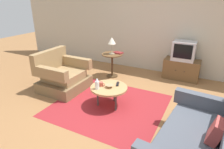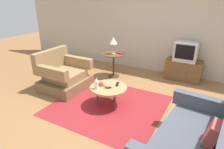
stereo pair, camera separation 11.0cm
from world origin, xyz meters
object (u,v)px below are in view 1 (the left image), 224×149
object	(u,v)px
couch	(196,145)
mug	(101,84)
coffee_table	(109,88)
television	(184,51)
armchair	(62,76)
side_table	(112,60)
bowl	(109,86)
tv_stand	(181,69)
vase	(97,84)
table_lamp	(112,41)
tv_remote_dark	(118,84)
book	(118,53)

from	to	relation	value
couch	mug	bearing A→B (deg)	73.69
coffee_table	television	distance (m)	2.28
armchair	side_table	xyz separation A→B (m)	(0.66, 1.17, 0.15)
television	bowl	distance (m)	2.28
couch	tv_stand	xyz separation A→B (m)	(-0.61, 2.78, -0.03)
side_table	coffee_table	bearing A→B (deg)	-64.96
couch	television	world-z (taller)	television
side_table	television	bearing A→B (deg)	21.99
vase	table_lamp	bearing A→B (deg)	107.68
armchair	mug	world-z (taller)	armchair
side_table	bowl	size ratio (longest dim) A/B	4.21
table_lamp	tv_remote_dark	size ratio (longest dim) A/B	2.34
side_table	vase	xyz separation A→B (m)	(0.48, -1.52, 0.06)
side_table	book	size ratio (longest dim) A/B	2.40
table_lamp	mug	xyz separation A→B (m)	(0.48, -1.36, -0.50)
armchair	television	xyz separation A→B (m)	(2.30, 1.83, 0.44)
television	vase	xyz separation A→B (m)	(-1.15, -2.19, -0.24)
table_lamp	mug	size ratio (longest dim) A/B	3.54
television	tv_remote_dark	world-z (taller)	television
vase	tv_remote_dark	bearing A→B (deg)	54.24
bowl	couch	bearing A→B (deg)	-24.62
tv_stand	mug	distance (m)	2.37
tv_remote_dark	mug	bearing A→B (deg)	-70.63
book	side_table	bearing A→B (deg)	-128.16
tv_stand	bowl	distance (m)	2.28
coffee_table	vase	bearing A→B (deg)	-130.02
coffee_table	tv_remote_dark	size ratio (longest dim) A/B	3.81
table_lamp	couch	bearing A→B (deg)	-42.84
armchair	mug	size ratio (longest dim) A/B	8.06
tv_stand	book	distance (m)	1.67
table_lamp	tv_remote_dark	bearing A→B (deg)	-57.89
armchair	vase	world-z (taller)	armchair
table_lamp	coffee_table	bearing A→B (deg)	-64.68
table_lamp	mug	world-z (taller)	table_lamp
side_table	vase	size ratio (longest dim) A/B	2.82
couch	television	xyz separation A→B (m)	(-0.61, 2.76, 0.46)
coffee_table	armchair	bearing A→B (deg)	172.27
coffee_table	table_lamp	world-z (taller)	table_lamp
mug	book	xyz separation A→B (m)	(-0.37, 1.49, 0.19)
tv_stand	television	world-z (taller)	television
coffee_table	mug	bearing A→B (deg)	-167.54
mug	tv_remote_dark	xyz separation A→B (m)	(0.25, 0.20, -0.03)
table_lamp	mug	distance (m)	1.53
table_lamp	book	distance (m)	0.35
table_lamp	book	bearing A→B (deg)	48.09
armchair	bowl	world-z (taller)	armchair
tv_stand	vase	distance (m)	2.50
mug	bowl	world-z (taller)	mug
armchair	bowl	bearing A→B (deg)	81.63
armchair	book	size ratio (longest dim) A/B	3.80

